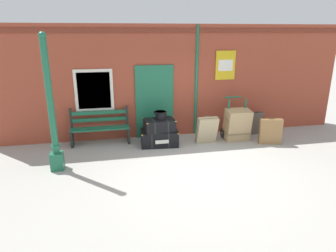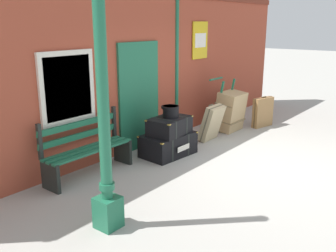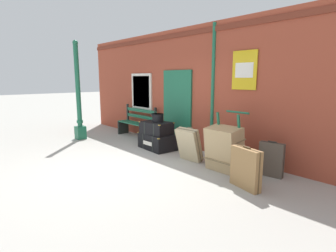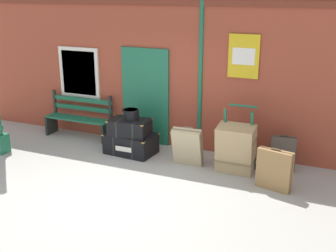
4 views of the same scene
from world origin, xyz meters
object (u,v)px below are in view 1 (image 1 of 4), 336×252
object	(u,v)px
platform_bench	(100,128)
round_hatbox	(161,115)
lamp_post	(52,121)
steamer_trunk_base	(159,138)
suitcase_umber	(207,130)
suitcase_beige	(270,131)
large_brown_trunk	(237,125)
steamer_trunk_middle	(159,125)
porters_trolley	(234,129)
suitcase_oxblood	(256,123)

from	to	relation	value
platform_bench	round_hatbox	bearing A→B (deg)	-16.44
lamp_post	steamer_trunk_base	bearing A→B (deg)	22.54
lamp_post	suitcase_umber	distance (m)	4.02
suitcase_umber	suitcase_beige	xyz separation A→B (m)	(1.72, -0.38, -0.03)
lamp_post	platform_bench	size ratio (longest dim) A/B	1.87
platform_bench	large_brown_trunk	distance (m)	3.86
platform_bench	round_hatbox	size ratio (longest dim) A/B	4.65
steamer_trunk_middle	round_hatbox	size ratio (longest dim) A/B	2.45
round_hatbox	porters_trolley	distance (m)	2.28
platform_bench	large_brown_trunk	size ratio (longest dim) A/B	1.73
suitcase_umber	round_hatbox	bearing A→B (deg)	174.47
steamer_trunk_middle	suitcase_oxblood	world-z (taller)	steamer_trunk_middle
lamp_post	suitcase_oxblood	xyz separation A→B (m)	(5.57, 1.39, -0.81)
lamp_post	round_hatbox	size ratio (longest dim) A/B	8.71
platform_bench	suitcase_beige	size ratio (longest dim) A/B	2.14
round_hatbox	suitcase_oxblood	xyz separation A→B (m)	(3.00, 0.37, -0.53)
porters_trolley	large_brown_trunk	distance (m)	0.26
steamer_trunk_middle	suitcase_oxblood	bearing A→B (deg)	7.07
lamp_post	suitcase_oxblood	distance (m)	5.80
lamp_post	porters_trolley	xyz separation A→B (m)	(4.77, 1.15, -0.87)
suitcase_beige	large_brown_trunk	bearing A→B (deg)	150.21
steamer_trunk_middle	porters_trolley	size ratio (longest dim) A/B	0.70
steamer_trunk_base	steamer_trunk_middle	xyz separation A→B (m)	(0.00, -0.03, 0.37)
suitcase_beige	steamer_trunk_middle	bearing A→B (deg)	170.66
steamer_trunk_middle	porters_trolley	world-z (taller)	porters_trolley
platform_bench	steamer_trunk_base	bearing A→B (deg)	-16.02
steamer_trunk_base	large_brown_trunk	xyz separation A→B (m)	(2.24, -0.08, 0.25)
platform_bench	suitcase_umber	distance (m)	2.96
suitcase_beige	platform_bench	bearing A→B (deg)	167.96
round_hatbox	suitcase_beige	size ratio (longest dim) A/B	0.46
large_brown_trunk	lamp_post	bearing A→B (deg)	-168.48
steamer_trunk_middle	platform_bench	bearing A→B (deg)	162.92
steamer_trunk_base	suitcase_oxblood	xyz separation A→B (m)	(3.04, 0.35, 0.12)
platform_bench	large_brown_trunk	bearing A→B (deg)	-7.92
steamer_trunk_middle	suitcase_umber	bearing A→B (deg)	-5.07
suitcase_umber	suitcase_oxblood	world-z (taller)	suitcase_umber
porters_trolley	suitcase_beige	size ratio (longest dim) A/B	1.60
suitcase_oxblood	platform_bench	bearing A→B (deg)	178.66
platform_bench	suitcase_beige	distance (m)	4.71
platform_bench	large_brown_trunk	world-z (taller)	platform_bench
lamp_post	suitcase_oxblood	bearing A→B (deg)	14.06
porters_trolley	large_brown_trunk	bearing A→B (deg)	-90.00
lamp_post	large_brown_trunk	size ratio (longest dim) A/B	3.23
lamp_post	steamer_trunk_middle	bearing A→B (deg)	21.92
steamer_trunk_base	round_hatbox	bearing A→B (deg)	-30.25
platform_bench	porters_trolley	world-z (taller)	porters_trolley
lamp_post	suitcase_umber	world-z (taller)	lamp_post
steamer_trunk_middle	suitcase_umber	xyz separation A→B (m)	(1.31, -0.12, -0.19)
steamer_trunk_base	lamp_post	bearing A→B (deg)	-157.46
suitcase_beige	suitcase_oxblood	bearing A→B (deg)	89.36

